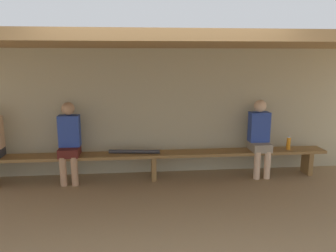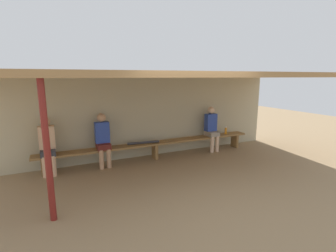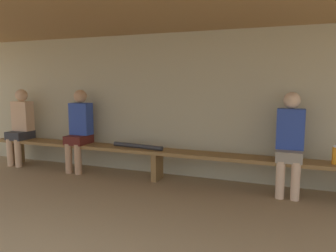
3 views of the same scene
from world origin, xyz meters
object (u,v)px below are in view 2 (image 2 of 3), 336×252
(player_middle, at_px, (103,138))
(player_in_red, at_px, (212,127))
(bench, at_px, (155,145))
(support_post, at_px, (47,153))
(water_bottle_clear, at_px, (226,131))
(baseball_bat, at_px, (144,142))
(player_in_white, at_px, (47,144))

(player_middle, bearing_deg, player_in_red, 0.00)
(bench, xyz_separation_m, player_in_red, (1.85, 0.00, 0.34))
(support_post, xyz_separation_m, bench, (2.58, 2.10, -0.71))
(bench, bearing_deg, water_bottle_clear, -0.21)
(support_post, bearing_deg, player_in_red, 25.43)
(water_bottle_clear, bearing_deg, player_in_red, 178.71)
(player_middle, height_order, water_bottle_clear, player_middle)
(player_in_red, xyz_separation_m, baseball_bat, (-2.17, -0.00, -0.24))
(player_middle, height_order, player_in_white, same)
(baseball_bat, bearing_deg, water_bottle_clear, 6.40)
(player_middle, relative_size, water_bottle_clear, 5.67)
(player_in_red, bearing_deg, player_in_white, 180.00)
(water_bottle_clear, bearing_deg, player_middle, 179.82)
(player_middle, xyz_separation_m, baseball_bat, (1.06, -0.00, -0.24))
(bench, height_order, player_middle, player_middle)
(baseball_bat, bearing_deg, support_post, -130.42)
(player_in_white, bearing_deg, player_middle, 0.00)
(player_in_red, distance_m, player_middle, 3.23)
(support_post, xyz_separation_m, water_bottle_clear, (4.95, 2.09, -0.53))
(player_in_red, bearing_deg, player_middle, 180.00)
(player_middle, relative_size, player_in_white, 1.00)
(support_post, bearing_deg, player_middle, 60.43)
(player_middle, distance_m, baseball_bat, 1.08)
(bench, xyz_separation_m, water_bottle_clear, (2.37, -0.01, 0.18))
(support_post, xyz_separation_m, baseball_bat, (2.25, 2.10, -0.61))
(player_middle, height_order, baseball_bat, player_middle)
(water_bottle_clear, distance_m, baseball_bat, 2.70)
(support_post, height_order, water_bottle_clear, support_post)
(water_bottle_clear, bearing_deg, baseball_bat, 179.81)
(baseball_bat, bearing_deg, player_in_white, -173.49)
(bench, distance_m, player_in_white, 2.64)
(player_in_white, distance_m, baseball_bat, 2.31)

